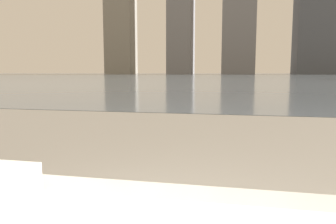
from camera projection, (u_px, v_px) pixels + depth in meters
harbor_water at (234, 76)px, 60.29m from camera, size 180.00×110.00×0.01m
skyline_tower_1 at (181, 26)px, 116.54m from camera, size 8.33×12.49×33.97m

